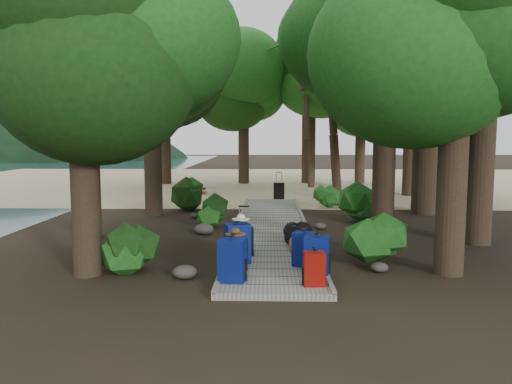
# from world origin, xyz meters

# --- Properties ---
(ground) EXTENTS (120.00, 120.00, 0.00)m
(ground) POSITION_xyz_m (0.00, 0.00, 0.00)
(ground) COLOR black
(ground) RESTS_ON ground
(sand_beach) EXTENTS (40.00, 22.00, 0.02)m
(sand_beach) POSITION_xyz_m (0.00, 16.00, 0.01)
(sand_beach) COLOR #D1BB8D
(sand_beach) RESTS_ON ground
(boardwalk) EXTENTS (2.00, 12.00, 0.12)m
(boardwalk) POSITION_xyz_m (0.00, 1.00, 0.06)
(boardwalk) COLOR gray
(boardwalk) RESTS_ON ground
(backpack_left_a) EXTENTS (0.49, 0.39, 0.83)m
(backpack_left_a) POSITION_xyz_m (-0.71, -4.33, 0.53)
(backpack_left_a) COLOR navy
(backpack_left_a) RESTS_ON boardwalk
(backpack_left_b) EXTENTS (0.45, 0.39, 0.70)m
(backpack_left_b) POSITION_xyz_m (-0.70, -3.73, 0.47)
(backpack_left_b) COLOR black
(backpack_left_b) RESTS_ON boardwalk
(backpack_left_c) EXTENTS (0.56, 0.48, 0.87)m
(backpack_left_c) POSITION_xyz_m (-0.70, -3.06, 0.56)
(backpack_left_c) COLOR navy
(backpack_left_c) RESTS_ON boardwalk
(backpack_left_d) EXTENTS (0.43, 0.33, 0.61)m
(backpack_left_d) POSITION_xyz_m (-0.76, -2.09, 0.42)
(backpack_left_d) COLOR navy
(backpack_left_d) RESTS_ON boardwalk
(backpack_right_a) EXTENTS (0.37, 0.27, 0.63)m
(backpack_right_a) POSITION_xyz_m (0.67, -4.53, 0.44)
(backpack_right_a) COLOR #850401
(backpack_right_a) RESTS_ON boardwalk
(backpack_right_b) EXTENTS (0.49, 0.38, 0.78)m
(backpack_right_b) POSITION_xyz_m (0.78, -3.88, 0.51)
(backpack_right_b) COLOR navy
(backpack_right_b) RESTS_ON boardwalk
(backpack_right_c) EXTENTS (0.51, 0.45, 0.73)m
(backpack_right_c) POSITION_xyz_m (0.61, -3.27, 0.49)
(backpack_right_c) COLOR navy
(backpack_right_c) RESTS_ON boardwalk
(backpack_right_d) EXTENTS (0.39, 0.30, 0.55)m
(backpack_right_d) POSITION_xyz_m (0.78, -2.65, 0.39)
(backpack_right_d) COLOR #36381A
(backpack_right_d) RESTS_ON boardwalk
(duffel_right_khaki) EXTENTS (0.56, 0.63, 0.35)m
(duffel_right_khaki) POSITION_xyz_m (0.62, -2.21, 0.30)
(duffel_right_khaki) COLOR brown
(duffel_right_khaki) RESTS_ON boardwalk
(duffel_right_black) EXTENTS (0.69, 0.86, 0.47)m
(duffel_right_black) POSITION_xyz_m (0.61, -1.28, 0.35)
(duffel_right_black) COLOR black
(duffel_right_black) RESTS_ON boardwalk
(suitcase_on_boardwalk) EXTENTS (0.41, 0.27, 0.59)m
(suitcase_on_boardwalk) POSITION_xyz_m (-0.60, -2.40, 0.42)
(suitcase_on_boardwalk) COLOR black
(suitcase_on_boardwalk) RESTS_ON boardwalk
(lone_suitcase_on_sand) EXTENTS (0.44, 0.26, 0.69)m
(lone_suitcase_on_sand) POSITION_xyz_m (0.33, 7.75, 0.37)
(lone_suitcase_on_sand) COLOR black
(lone_suitcase_on_sand) RESTS_ON sand_beach
(hat_brown) EXTENTS (0.38, 0.38, 0.11)m
(hat_brown) POSITION_xyz_m (-0.69, -3.69, 0.87)
(hat_brown) COLOR #51351E
(hat_brown) RESTS_ON backpack_left_b
(hat_white) EXTENTS (0.35, 0.35, 0.12)m
(hat_white) POSITION_xyz_m (-0.63, -3.08, 1.05)
(hat_white) COLOR silver
(hat_white) RESTS_ON backpack_left_c
(kayak) EXTENTS (1.72, 3.13, 0.31)m
(kayak) POSITION_xyz_m (-3.18, 10.00, 0.17)
(kayak) COLOR #A4230E
(kayak) RESTS_ON sand_beach
(sun_lounger) EXTENTS (1.22, 1.86, 0.57)m
(sun_lounger) POSITION_xyz_m (3.52, 10.11, 0.31)
(sun_lounger) COLOR silver
(sun_lounger) RESTS_ON sand_beach
(tree_right_a) EXTENTS (4.66, 4.66, 7.77)m
(tree_right_a) POSITION_xyz_m (3.33, -3.32, 3.88)
(tree_right_a) COLOR black
(tree_right_a) RESTS_ON ground
(tree_right_b) EXTENTS (5.27, 5.27, 9.41)m
(tree_right_b) POSITION_xyz_m (4.99, -0.55, 4.71)
(tree_right_b) COLOR black
(tree_right_b) RESTS_ON ground
(tree_right_c) EXTENTS (5.21, 5.21, 9.02)m
(tree_right_c) POSITION_xyz_m (3.15, 1.46, 4.51)
(tree_right_c) COLOR black
(tree_right_c) RESTS_ON ground
(tree_right_d) EXTENTS (6.76, 6.76, 12.39)m
(tree_right_d) POSITION_xyz_m (5.17, 4.20, 6.20)
(tree_right_d) COLOR black
(tree_right_d) RESTS_ON ground
(tree_right_e) EXTENTS (4.46, 4.46, 8.02)m
(tree_right_e) POSITION_xyz_m (4.41, 7.43, 4.01)
(tree_right_e) COLOR black
(tree_right_e) RESTS_ON ground
(tree_right_f) EXTENTS (5.13, 5.13, 9.15)m
(tree_right_f) POSITION_xyz_m (6.12, 9.40, 4.58)
(tree_right_f) COLOR black
(tree_right_f) RESTS_ON ground
(tree_left_a) EXTENTS (4.40, 4.40, 7.34)m
(tree_left_a) POSITION_xyz_m (-3.50, -3.57, 3.67)
(tree_left_a) COLOR black
(tree_left_a) RESTS_ON ground
(tree_left_b) EXTENTS (4.69, 4.69, 8.44)m
(tree_left_b) POSITION_xyz_m (-4.74, 0.02, 4.22)
(tree_left_b) COLOR black
(tree_left_b) RESTS_ON ground
(tree_left_c) EXTENTS (4.75, 4.75, 8.26)m
(tree_left_c) POSITION_xyz_m (-3.91, 3.66, 4.13)
(tree_left_c) COLOR black
(tree_left_c) RESTS_ON ground
(tree_back_a) EXTENTS (4.86, 4.86, 8.41)m
(tree_back_a) POSITION_xyz_m (-1.49, 14.96, 4.21)
(tree_back_a) COLOR black
(tree_back_a) RESTS_ON ground
(tree_back_b) EXTENTS (6.09, 6.09, 10.88)m
(tree_back_b) POSITION_xyz_m (2.13, 15.41, 5.44)
(tree_back_b) COLOR black
(tree_back_b) RESTS_ON ground
(tree_back_c) EXTENTS (4.44, 4.44, 7.99)m
(tree_back_c) POSITION_xyz_m (4.96, 15.16, 3.99)
(tree_back_c) COLOR black
(tree_back_c) RESTS_ON ground
(tree_back_d) EXTENTS (5.38, 5.38, 8.97)m
(tree_back_d) POSITION_xyz_m (-5.80, 14.65, 4.49)
(tree_back_d) COLOR black
(tree_back_d) RESTS_ON ground
(palm_right_a) EXTENTS (4.72, 4.72, 8.05)m
(palm_right_a) POSITION_xyz_m (2.66, 6.30, 4.03)
(palm_right_a) COLOR #194312
(palm_right_a) RESTS_ON ground
(palm_right_b) EXTENTS (4.49, 4.49, 8.67)m
(palm_right_b) POSITION_xyz_m (5.45, 10.68, 4.34)
(palm_right_b) COLOR #194312
(palm_right_b) RESTS_ON ground
(palm_right_c) EXTENTS (4.62, 4.62, 7.34)m
(palm_right_c) POSITION_xyz_m (2.33, 13.07, 3.67)
(palm_right_c) COLOR #194312
(palm_right_c) RESTS_ON ground
(palm_left_a) EXTENTS (3.83, 3.83, 6.10)m
(palm_left_a) POSITION_xyz_m (-4.82, 6.74, 3.05)
(palm_left_a) COLOR #194312
(palm_left_a) RESTS_ON ground
(rock_left_a) EXTENTS (0.45, 0.41, 0.25)m
(rock_left_a) POSITION_xyz_m (-1.63, -3.77, 0.12)
(rock_left_a) COLOR #4C473F
(rock_left_a) RESTS_ON ground
(rock_left_b) EXTENTS (0.40, 0.36, 0.22)m
(rock_left_b) POSITION_xyz_m (-2.80, -1.54, 0.11)
(rock_left_b) COLOR #4C473F
(rock_left_b) RESTS_ON ground
(rock_left_c) EXTENTS (0.53, 0.48, 0.29)m
(rock_left_c) POSITION_xyz_m (-1.82, 0.40, 0.15)
(rock_left_c) COLOR #4C473F
(rock_left_c) RESTS_ON ground
(rock_left_d) EXTENTS (0.27, 0.25, 0.15)m
(rock_left_d) POSITION_xyz_m (-2.45, 3.03, 0.08)
(rock_left_d) COLOR #4C473F
(rock_left_d) RESTS_ON ground
(rock_right_a) EXTENTS (0.34, 0.31, 0.19)m
(rock_right_a) POSITION_xyz_m (2.05, -3.23, 0.09)
(rock_right_a) COLOR #4C473F
(rock_right_a) RESTS_ON ground
(rock_right_b) EXTENTS (0.43, 0.38, 0.23)m
(rock_right_b) POSITION_xyz_m (2.72, -0.72, 0.12)
(rock_right_b) COLOR #4C473F
(rock_right_b) RESTS_ON ground
(rock_right_c) EXTENTS (0.33, 0.29, 0.18)m
(rock_right_c) POSITION_xyz_m (1.37, 1.22, 0.09)
(rock_right_c) COLOR #4C473F
(rock_right_c) RESTS_ON ground
(rock_right_d) EXTENTS (0.51, 0.46, 0.28)m
(rock_right_d) POSITION_xyz_m (3.03, 4.34, 0.14)
(rock_right_d) COLOR #4C473F
(rock_right_d) RESTS_ON ground
(shrub_left_a) EXTENTS (1.04, 1.04, 0.94)m
(shrub_left_a) POSITION_xyz_m (-2.78, -3.35, 0.47)
(shrub_left_a) COLOR #184815
(shrub_left_a) RESTS_ON ground
(shrub_left_b) EXTENTS (0.93, 0.93, 0.83)m
(shrub_left_b) POSITION_xyz_m (-1.61, 1.46, 0.42)
(shrub_left_b) COLOR #184815
(shrub_left_b) RESTS_ON ground
(shrub_left_c) EXTENTS (1.30, 1.30, 1.17)m
(shrub_left_c) POSITION_xyz_m (-3.04, 4.89, 0.59)
(shrub_left_c) COLOR #184815
(shrub_left_c) RESTS_ON ground
(shrub_right_a) EXTENTS (1.11, 1.11, 1.00)m
(shrub_right_a) POSITION_xyz_m (2.05, -2.68, 0.50)
(shrub_right_a) COLOR #184815
(shrub_right_a) RESTS_ON ground
(shrub_right_b) EXTENTS (1.26, 1.26, 1.14)m
(shrub_right_b) POSITION_xyz_m (2.67, 2.42, 0.57)
(shrub_right_b) COLOR #184815
(shrub_right_b) RESTS_ON ground
(shrub_right_c) EXTENTS (0.83, 0.83, 0.75)m
(shrub_right_c) POSITION_xyz_m (1.97, 5.41, 0.37)
(shrub_right_c) COLOR #184815
(shrub_right_c) RESTS_ON ground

